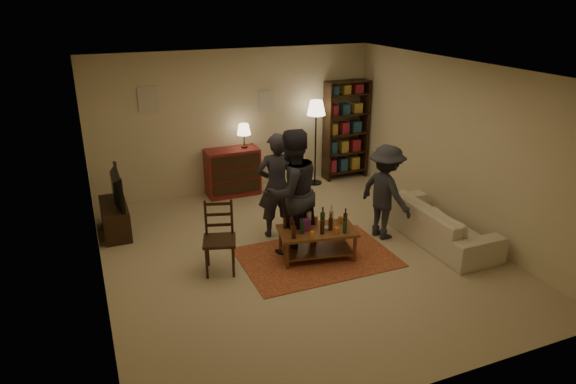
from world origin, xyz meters
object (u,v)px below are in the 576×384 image
sofa (439,222)px  person_right (292,192)px  coffee_table (317,233)px  floor_lamp (316,114)px  person_by_sofa (385,192)px  dining_chair (219,235)px  dresser (233,171)px  bookshelf (346,129)px  person_left (277,186)px  tv_stand (114,211)px

sofa → person_right: size_ratio=1.11×
coffee_table → floor_lamp: (1.32, 2.85, 1.04)m
coffee_table → person_by_sofa: bearing=10.5°
sofa → person_by_sofa: (-0.72, 0.44, 0.45)m
dining_chair → dresser: size_ratio=0.75×
coffee_table → bookshelf: 3.67m
coffee_table → floor_lamp: size_ratio=0.71×
person_right → dining_chair: bearing=-5.5°
person_right → person_by_sofa: 1.55m
person_left → person_right: size_ratio=0.90×
coffee_table → dining_chair: bearing=171.3°
coffee_table → sofa: size_ratio=0.58×
coffee_table → person_by_sofa: size_ratio=0.79×
sofa → dresser: bearing=37.5°
dining_chair → coffee_table: bearing=7.9°
dresser → dining_chair: bearing=-110.4°
dining_chair → sofa: (3.40, -0.41, -0.23)m
person_right → person_by_sofa: bearing=162.9°
coffee_table → tv_stand: size_ratio=1.14×
coffee_table → bookshelf: size_ratio=0.60×
coffee_table → dresser: size_ratio=0.88×
person_left → person_right: person_right is taller
tv_stand → dining_chair: bearing=-55.0°
sofa → bookshelf: bearing=-0.8°
floor_lamp → tv_stand: bearing=-167.9°
person_by_sofa → person_left: bearing=52.4°
floor_lamp → person_by_sofa: floor_lamp is taller
tv_stand → floor_lamp: (3.95, 0.85, 1.06)m
dining_chair → dresser: (1.00, 2.70, -0.06)m
tv_stand → bookshelf: bearing=11.8°
person_left → dresser: bearing=-79.3°
floor_lamp → sofa: 3.33m
coffee_table → person_right: size_ratio=0.64×
floor_lamp → sofa: (0.69, -3.05, -1.14)m
bookshelf → dresser: bearing=-178.4°
coffee_table → dresser: 2.94m
tv_stand → person_right: 2.95m
person_right → coffee_table: bearing=111.8°
floor_lamp → person_by_sofa: (-0.03, -2.61, -0.69)m
floor_lamp → person_right: person_right is taller
dining_chair → tv_stand: 2.18m
dining_chair → person_left: (1.13, 0.72, 0.31)m
dining_chair → person_left: person_left is taller
dresser → sofa: (2.39, -3.11, -0.17)m
dining_chair → person_right: 1.22m
dresser → person_left: (0.12, -1.98, 0.37)m
person_right → person_by_sofa: (1.53, -0.12, -0.19)m
coffee_table → dresser: bearing=97.5°
coffee_table → dining_chair: dining_chair is taller
person_by_sofa → floor_lamp: bearing=-14.0°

